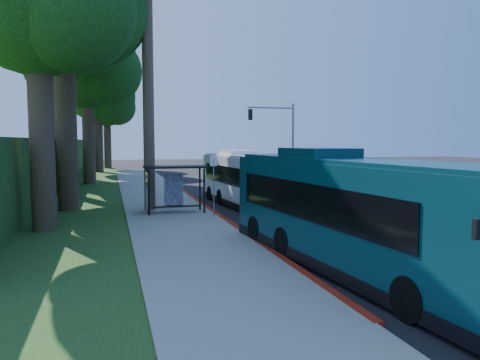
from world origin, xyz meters
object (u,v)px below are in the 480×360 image
object	(u,v)px
teal_bus	(350,211)
pickup	(242,179)
bus_shelter	(170,180)
white_bus	(248,180)

from	to	relation	value
teal_bus	pickup	xyz separation A→B (m)	(3.66, 24.74, -1.10)
pickup	bus_shelter	bearing A→B (deg)	-136.78
pickup	white_bus	bearing A→B (deg)	-120.46
bus_shelter	pickup	distance (m)	14.88
bus_shelter	pickup	world-z (taller)	bus_shelter
white_bus	teal_bus	world-z (taller)	teal_bus
bus_shelter	teal_bus	bearing A→B (deg)	-72.11
white_bus	pickup	distance (m)	11.80
white_bus	pickup	size ratio (longest dim) A/B	2.35
bus_shelter	white_bus	world-z (taller)	white_bus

